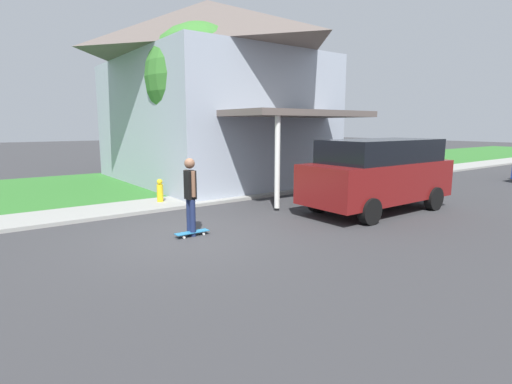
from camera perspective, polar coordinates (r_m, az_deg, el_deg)
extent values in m
plane|color=#333335|center=(9.38, -9.91, -6.12)|extent=(120.00, 120.00, 0.00)
cube|color=#2D6B28|center=(19.12, -4.64, 2.10)|extent=(10.00, 80.00, 0.08)
cube|color=gray|center=(15.59, 3.95, 0.45)|extent=(1.80, 80.00, 0.10)
cube|color=#99A3B2|center=(18.39, -6.65, 10.03)|extent=(9.56, 7.13, 5.21)
pyramid|color=#5B514C|center=(18.82, -6.90, 21.88)|extent=(10.36, 7.93, 2.52)
cube|color=#5B514C|center=(13.62, 6.02, 11.05)|extent=(2.60, 4.99, 0.20)
cylinder|color=silver|center=(11.66, 3.07, 4.22)|extent=(0.16, 0.16, 2.70)
cylinder|color=brown|center=(15.28, -7.84, 6.00)|extent=(0.36, 0.36, 3.01)
sphere|color=#38752D|center=(15.35, -8.07, 15.69)|extent=(3.94, 3.94, 3.94)
cube|color=maroon|center=(12.17, 16.96, 1.56)|extent=(1.93, 4.83, 1.09)
cube|color=black|center=(12.18, 17.50, 5.65)|extent=(1.77, 3.77, 0.65)
cylinder|color=black|center=(13.98, 17.49, 0.21)|extent=(0.24, 0.70, 0.70)
cylinder|color=black|center=(13.01, 24.05, -0.86)|extent=(0.24, 0.70, 0.70)
cylinder|color=black|center=(11.72, 8.82, -1.20)|extent=(0.24, 0.70, 0.70)
cylinder|color=black|center=(10.54, 15.97, -2.67)|extent=(0.24, 0.70, 0.70)
cylinder|color=#192347|center=(9.34, -9.51, -3.49)|extent=(0.13, 0.13, 0.85)
cylinder|color=#192347|center=(9.19, -9.02, -3.69)|extent=(0.13, 0.13, 0.85)
cube|color=black|center=(9.12, -9.39, 1.02)|extent=(0.25, 0.20, 0.65)
sphere|color=brown|center=(9.06, -9.48, 4.05)|extent=(0.24, 0.24, 0.24)
cylinder|color=brown|center=(9.26, -9.85, 1.36)|extent=(0.09, 0.09, 0.58)
cylinder|color=brown|center=(8.98, -8.93, 1.13)|extent=(0.09, 0.09, 0.58)
cube|color=#236B99|center=(9.29, -9.13, -5.69)|extent=(0.21, 0.80, 0.02)
cylinder|color=silver|center=(9.50, -8.05, -5.70)|extent=(0.03, 0.06, 0.06)
cylinder|color=silver|center=(9.33, -7.48, -5.97)|extent=(0.03, 0.06, 0.06)
cylinder|color=silver|center=(9.28, -10.77, -6.14)|extent=(0.03, 0.06, 0.06)
cylinder|color=silver|center=(9.11, -10.23, -6.42)|extent=(0.03, 0.06, 0.06)
cylinder|color=gold|center=(13.03, -13.54, -0.15)|extent=(0.20, 0.20, 0.55)
sphere|color=gold|center=(12.98, -13.61, 1.44)|extent=(0.18, 0.18, 0.18)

